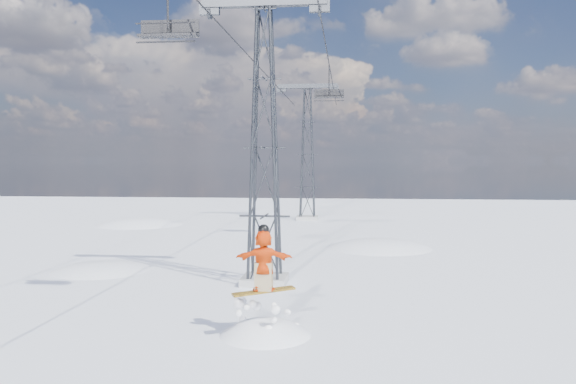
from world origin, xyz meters
name	(u,v)px	position (x,y,z in m)	size (l,w,h in m)	color
ground	(191,348)	(0.00, 0.00, 0.00)	(120.00, 120.00, 0.00)	white
snow_terrain	(211,382)	(-4.77, 21.24, -9.59)	(39.00, 37.00, 22.00)	white
lift_tower_near	(264,149)	(0.80, 8.00, 5.47)	(5.20, 1.80, 11.43)	#999999
lift_tower_far	(307,155)	(0.80, 33.00, 5.47)	(5.20, 1.80, 11.43)	#999999
haul_cables	(292,63)	(0.80, 19.50, 10.85)	(4.46, 51.00, 0.06)	black
lift_chair_near	(169,30)	(-1.40, 2.73, 9.02)	(1.85, 0.53, 2.29)	black
lift_chair_mid	(329,94)	(3.00, 20.33, 9.05)	(1.81, 0.52, 2.25)	black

